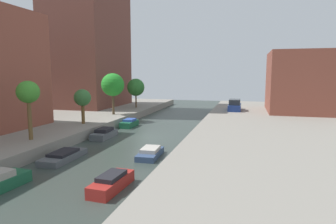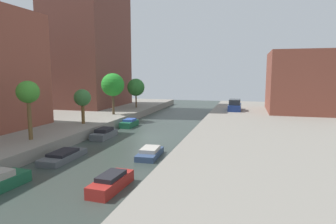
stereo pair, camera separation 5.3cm
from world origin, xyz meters
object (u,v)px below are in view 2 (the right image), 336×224
moored_boat_right_1 (111,183)px  moored_boat_right_2 (150,153)px  moored_boat_left_3 (104,134)px  apartment_tower_far (88,31)px  moored_boat_left_2 (63,156)px  street_tree_3 (113,85)px  street_tree_4 (136,87)px  street_tree_1 (28,94)px  street_tree_2 (82,98)px  parked_car (235,106)px  low_block_right (305,82)px  moored_boat_left_4 (129,123)px

moored_boat_right_1 → moored_boat_right_2: 6.65m
moored_boat_left_3 → moored_boat_right_2: (6.69, -5.13, -0.11)m
apartment_tower_far → moored_boat_left_2: bearing=-63.6°
moored_boat_right_1 → street_tree_3: bearing=115.7°
street_tree_4 → moored_boat_left_2: 25.91m
moored_boat_left_3 → moored_boat_right_1: moored_boat_left_3 is taller
apartment_tower_far → street_tree_3: bearing=-45.2°
apartment_tower_far → moored_boat_left_2: size_ratio=5.98×
street_tree_3 → moored_boat_right_1: bearing=-64.3°
street_tree_1 → moored_boat_right_2: bearing=5.8°
street_tree_2 → moored_boat_left_3: size_ratio=1.09×
apartment_tower_far → parked_car: bearing=0.0°
street_tree_4 → parked_car: size_ratio=0.99×
apartment_tower_far → street_tree_4: size_ratio=5.33×
moored_boat_right_1 → low_block_right: bearing=63.9°
parked_car → street_tree_2: bearing=-134.0°
street_tree_1 → moored_boat_right_1: (10.18, -5.61, -4.46)m
moored_boat_left_4 → moored_boat_right_1: (6.61, -18.14, -0.02)m
moored_boat_left_2 → moored_boat_left_4: 14.00m
moored_boat_right_1 → street_tree_1: bearing=151.2°
parked_car → moored_boat_right_1: parked_car is taller
parked_car → moored_boat_right_1: 30.41m
moored_boat_left_2 → moored_boat_right_1: (6.05, -4.14, 0.11)m
moored_boat_left_2 → moored_boat_left_3: 7.66m
street_tree_2 → street_tree_3: size_ratio=0.69×
apartment_tower_far → parked_car: 27.05m
apartment_tower_far → street_tree_2: (8.65, -16.21, -9.71)m
street_tree_1 → street_tree_3: 15.53m
street_tree_3 → moored_boat_right_1: (10.18, -21.14, -4.58)m
moored_boat_left_3 → street_tree_1: bearing=-119.6°
parked_car → low_block_right: bearing=6.2°
low_block_right → street_tree_3: bearing=-158.9°
street_tree_1 → moored_boat_left_3: 8.38m
apartment_tower_far → moored_boat_left_4: 21.41m
low_block_right → parked_car: (-9.67, -1.05, -3.60)m
street_tree_3 → moored_boat_left_2: street_tree_3 is taller
street_tree_1 → parked_car: size_ratio=1.03×
apartment_tower_far → street_tree_1: 27.17m
street_tree_3 → moored_boat_left_4: street_tree_3 is taller
moored_boat_left_4 → parked_car: bearing=44.1°
street_tree_4 → parked_car: (15.68, 0.47, -2.58)m
parked_car → moored_boat_right_1: bearing=-100.4°
low_block_right → moored_boat_right_1: (-15.17, -30.93, -4.89)m
low_block_right → moored_boat_left_4: 25.72m
apartment_tower_far → street_tree_3: 14.96m
moored_boat_left_2 → moored_boat_left_4: moored_boat_left_4 is taller
parked_car → moored_boat_left_4: size_ratio=1.56×
moored_boat_left_2 → moored_boat_left_4: bearing=92.3°
low_block_right → moored_boat_left_2: size_ratio=2.60×
street_tree_1 → moored_boat_right_1: size_ratio=1.42×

